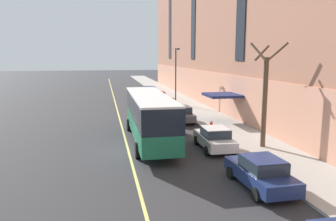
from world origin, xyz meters
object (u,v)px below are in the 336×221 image
object	(u,v)px
city_bus	(149,115)
parked_car_red_2	(158,97)
parked_car_navy_1	(261,172)
fire_hydrant	(211,125)
street_tree_mid_block	(265,95)
parked_car_darkgray_6	(181,114)
parked_car_navy_5	(150,91)
street_lamp	(176,70)
parked_car_white_7	(214,138)
parked_car_champagne_4	(166,103)

from	to	relation	value
city_bus	parked_car_red_2	bearing A→B (deg)	78.84
parked_car_navy_1	fire_hydrant	size ratio (longest dim) A/B	6.27
street_tree_mid_block	parked_car_darkgray_6	bearing A→B (deg)	108.55
parked_car_navy_5	street_lamp	bearing A→B (deg)	-80.60
city_bus	fire_hydrant	size ratio (longest dim) A/B	16.76
parked_car_red_2	parked_car_white_7	bearing A→B (deg)	-89.92
street_lamp	city_bus	bearing A→B (deg)	-108.72
city_bus	parked_car_red_2	size ratio (longest dim) A/B	2.57
parked_car_navy_1	parked_car_champagne_4	xyz separation A→B (m)	(-0.13, 23.60, -0.00)
city_bus	parked_car_red_2	world-z (taller)	city_bus
parked_car_champagne_4	fire_hydrant	bearing A→B (deg)	-80.90
parked_car_darkgray_6	street_tree_mid_block	world-z (taller)	street_tree_mid_block
parked_car_champagne_4	parked_car_darkgray_6	xyz separation A→B (m)	(0.13, -7.24, 0.00)
parked_car_navy_1	parked_car_darkgray_6	size ratio (longest dim) A/B	0.98
parked_car_white_7	street_lamp	bearing A→B (deg)	84.93
parked_car_navy_1	parked_car_white_7	size ratio (longest dim) A/B	1.01
parked_car_navy_1	parked_car_champagne_4	size ratio (longest dim) A/B	0.97
parked_car_darkgray_6	street_tree_mid_block	bearing A→B (deg)	-71.45
parked_car_navy_1	parked_car_champagne_4	world-z (taller)	same
parked_car_champagne_4	parked_car_darkgray_6	world-z (taller)	same
parked_car_white_7	street_tree_mid_block	size ratio (longest dim) A/B	0.64
street_lamp	fire_hydrant	xyz separation A→B (m)	(-0.10, -14.32, -4.01)
city_bus	street_tree_mid_block	distance (m)	8.19
parked_car_darkgray_6	parked_car_navy_5	bearing A→B (deg)	90.13
parked_car_navy_5	street_tree_mid_block	world-z (taller)	street_tree_mid_block
parked_car_darkgray_6	street_tree_mid_block	xyz separation A→B (m)	(3.36, -10.02, 2.90)
parked_car_navy_1	city_bus	bearing A→B (deg)	113.22
parked_car_red_2	fire_hydrant	world-z (taller)	parked_car_red_2
parked_car_red_2	parked_car_champagne_4	world-z (taller)	same
parked_car_red_2	street_tree_mid_block	bearing A→B (deg)	-81.81
parked_car_darkgray_6	street_lamp	world-z (taller)	street_lamp
parked_car_navy_1	parked_car_white_7	bearing A→B (deg)	89.87
fire_hydrant	parked_car_champagne_4	bearing A→B (deg)	99.10
parked_car_darkgray_6	fire_hydrant	distance (m)	4.40
parked_car_red_2	parked_car_navy_1	bearing A→B (deg)	-89.97
parked_car_navy_1	fire_hydrant	bearing A→B (deg)	82.22
parked_car_navy_1	street_tree_mid_block	world-z (taller)	street_tree_mid_block
parked_car_white_7	street_tree_mid_block	world-z (taller)	street_tree_mid_block
parked_car_red_2	parked_car_champagne_4	distance (m)	6.24
parked_car_white_7	street_tree_mid_block	bearing A→B (deg)	-6.51
city_bus	parked_car_white_7	distance (m)	5.04
parked_car_navy_1	fire_hydrant	xyz separation A→B (m)	(1.68, 12.30, -0.29)
parked_car_navy_1	parked_car_navy_5	xyz separation A→B (m)	(-0.04, 37.64, -0.00)
fire_hydrant	parked_car_navy_5	bearing A→B (deg)	93.90
city_bus	parked_car_red_2	xyz separation A→B (m)	(4.03, 20.41, -1.27)
street_tree_mid_block	street_lamp	xyz separation A→B (m)	(-1.58, 20.27, 0.82)
parked_car_champagne_4	city_bus	bearing A→B (deg)	-105.44
parked_car_darkgray_6	parked_car_navy_1	bearing A→B (deg)	-90.01
parked_car_red_2	street_lamp	distance (m)	5.24
parked_car_darkgray_6	parked_car_white_7	xyz separation A→B (m)	(0.01, -9.63, -0.00)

